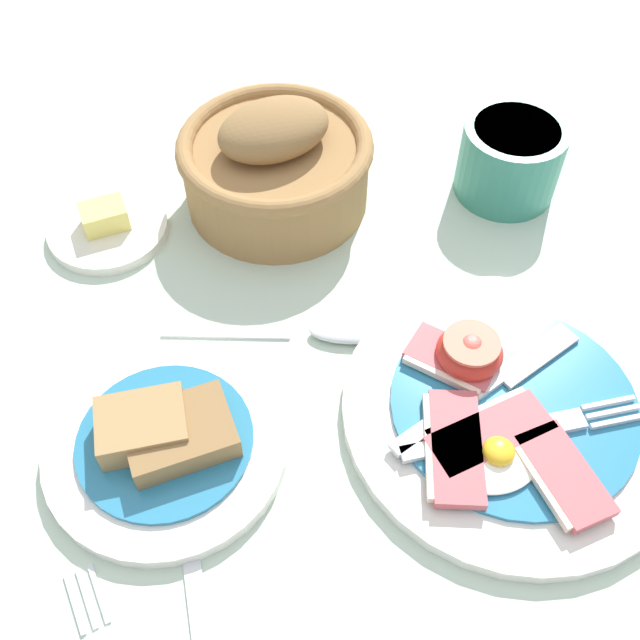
% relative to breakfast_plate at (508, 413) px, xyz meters
% --- Properties ---
extents(ground_plane, '(3.00, 3.00, 0.00)m').
position_rel_breakfast_plate_xyz_m(ground_plane, '(-0.08, 0.00, -0.01)').
color(ground_plane, '#B7CCB7').
extents(breakfast_plate, '(0.26, 0.26, 0.04)m').
position_rel_breakfast_plate_xyz_m(breakfast_plate, '(0.00, 0.00, 0.00)').
color(breakfast_plate, silver).
rests_on(breakfast_plate, ground_plane).
extents(bread_plate, '(0.18, 0.18, 0.04)m').
position_rel_breakfast_plate_xyz_m(bread_plate, '(-0.26, 0.02, 0.00)').
color(bread_plate, silver).
rests_on(bread_plate, ground_plane).
extents(sugar_cup, '(0.10, 0.10, 0.07)m').
position_rel_breakfast_plate_xyz_m(sugar_cup, '(0.08, 0.25, 0.03)').
color(sugar_cup, '#337F6B').
rests_on(sugar_cup, ground_plane).
extents(bread_basket, '(0.18, 0.18, 0.11)m').
position_rel_breakfast_plate_xyz_m(bread_basket, '(-0.14, 0.27, 0.03)').
color(bread_basket, olive).
rests_on(bread_basket, ground_plane).
extents(butter_dish, '(0.11, 0.11, 0.03)m').
position_rel_breakfast_plate_xyz_m(butter_dish, '(-0.30, 0.26, -0.00)').
color(butter_dish, silver).
rests_on(butter_dish, ground_plane).
extents(teaspoon_near_cup, '(0.19, 0.06, 0.01)m').
position_rel_breakfast_plate_xyz_m(teaspoon_near_cup, '(-0.13, 0.11, -0.01)').
color(teaspoon_near_cup, silver).
rests_on(teaspoon_near_cup, ground_plane).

